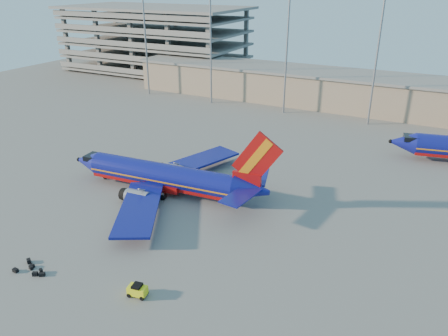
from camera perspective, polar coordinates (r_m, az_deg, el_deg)
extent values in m
plane|color=slate|center=(66.83, -1.86, -3.27)|extent=(220.00, 220.00, 0.00)
cube|color=gray|center=(114.65, 17.12, 9.40)|extent=(120.00, 15.00, 8.00)
cube|color=slate|center=(113.76, 17.37, 11.44)|extent=(122.00, 16.00, 0.60)
cube|color=slate|center=(158.21, -8.72, 12.76)|extent=(60.00, 30.00, 0.70)
cube|color=slate|center=(157.49, -8.81, 14.26)|extent=(60.00, 30.00, 0.70)
cube|color=slate|center=(156.88, -8.91, 15.77)|extent=(60.00, 30.00, 0.70)
cube|color=slate|center=(156.37, -9.01, 17.29)|extent=(60.00, 30.00, 0.70)
cube|color=slate|center=(155.98, -9.12, 18.82)|extent=(60.00, 30.00, 0.70)
cube|color=slate|center=(155.76, -9.20, 19.99)|extent=(62.00, 32.00, 0.80)
cube|color=slate|center=(167.36, -6.25, 16.77)|extent=(1.20, 1.20, 21.00)
cylinder|color=gray|center=(123.93, -10.19, 15.79)|extent=(0.44, 0.44, 28.00)
cylinder|color=gray|center=(113.10, -1.75, 15.40)|extent=(0.44, 0.44, 28.00)
cylinder|color=gray|center=(105.00, 8.18, 14.54)|extent=(0.44, 0.44, 28.00)
cylinder|color=gray|center=(100.28, 19.27, 13.07)|extent=(0.44, 0.44, 28.00)
cylinder|color=navy|center=(66.97, -8.06, -0.92)|extent=(23.95, 5.46, 3.66)
cube|color=#A80E0D|center=(67.36, -8.02, -1.64)|extent=(23.90, 4.77, 1.29)
cube|color=orange|center=(67.07, -8.05, -1.11)|extent=(23.95, 5.50, 0.22)
cone|color=navy|center=(74.67, -17.33, 0.85)|extent=(4.42, 3.97, 3.66)
cube|color=black|center=(73.53, -16.64, 1.38)|extent=(2.56, 2.75, 0.79)
cone|color=navy|center=(61.22, 3.67, -2.82)|extent=(5.41, 4.04, 3.66)
cube|color=#A80E0D|center=(60.87, 3.00, -1.57)|extent=(4.18, 0.86, 2.18)
cube|color=#A80E0D|center=(59.06, 4.33, 1.25)|extent=(7.26, 0.87, 7.89)
cube|color=orange|center=(59.12, 4.15, 1.28)|extent=(4.85, 0.78, 6.19)
cube|color=navy|center=(63.97, 4.35, -1.08)|extent=(4.63, 6.91, 0.22)
cube|color=navy|center=(58.27, 2.21, -3.64)|extent=(3.78, 6.67, 0.22)
cube|color=navy|center=(73.63, -3.61, 0.86)|extent=(9.81, 16.10, 0.35)
cube|color=navy|center=(60.12, -10.99, -5.09)|extent=(11.64, 15.84, 0.35)
cube|color=#A80E0D|center=(67.30, -7.64, -2.02)|extent=(6.21, 4.30, 0.99)
cylinder|color=gray|center=(72.18, -6.75, -0.30)|extent=(3.71, 2.34, 2.08)
cylinder|color=gray|center=(64.36, -11.21, -3.73)|extent=(3.71, 2.34, 2.08)
cylinder|color=gray|center=(73.65, -15.29, -1.02)|extent=(0.25, 0.25, 1.09)
cylinder|color=black|center=(73.74, -15.27, -1.19)|extent=(0.65, 0.29, 0.63)
cylinder|color=black|center=(69.25, -5.83, -2.00)|extent=(0.87, 0.61, 0.83)
cylinder|color=black|center=(65.28, -7.97, -3.79)|extent=(0.87, 0.61, 0.83)
cone|color=navy|center=(85.40, 22.24, 3.12)|extent=(5.11, 4.70, 3.88)
cube|color=black|center=(85.28, 23.25, 3.64)|extent=(3.02, 3.19, 0.84)
cube|color=#FCFB16|center=(47.50, -11.23, -15.40)|extent=(2.09, 1.40, 0.93)
cube|color=black|center=(47.15, -11.29, -14.88)|extent=(1.07, 1.15, 0.32)
cylinder|color=black|center=(48.43, -11.68, -15.25)|extent=(0.50, 0.24, 0.48)
cylinder|color=black|center=(47.76, -12.30, -15.95)|extent=(0.50, 0.24, 0.48)
cylinder|color=black|center=(47.82, -10.08, -15.69)|extent=(0.50, 0.24, 0.48)
cylinder|color=black|center=(47.14, -10.68, -16.41)|extent=(0.50, 0.24, 0.48)
cube|color=black|center=(55.27, -25.58, -11.96)|extent=(0.64, 0.43, 0.42)
cube|color=black|center=(53.76, -23.44, -12.57)|extent=(0.69, 0.60, 0.46)
cube|color=black|center=(53.44, -22.69, -12.71)|extent=(0.75, 0.65, 0.40)
cube|color=black|center=(55.27, -23.76, -11.61)|extent=(0.50, 0.35, 0.39)
cube|color=black|center=(55.01, -23.91, -11.82)|extent=(0.64, 0.49, 0.40)
cube|color=black|center=(53.86, -22.78, -12.32)|extent=(0.58, 0.49, 0.54)
cube|color=black|center=(56.17, -24.14, -11.02)|extent=(0.73, 0.67, 0.48)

